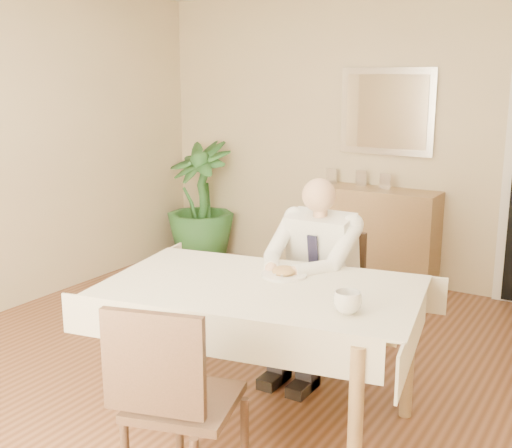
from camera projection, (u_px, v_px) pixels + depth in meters
The scene contains 16 objects.
room at pixel (224, 177), 3.68m from camera, with size 5.00×5.02×2.60m.
mirror at pixel (387, 112), 5.64m from camera, with size 0.86×0.04×0.76m.
dining_table at pixel (262, 299), 3.51m from camera, with size 1.90×1.32×0.75m.
chair_far at pixel (329, 288), 4.29m from camera, with size 0.45×0.45×0.85m.
chair_near at pixel (172, 394), 2.75m from camera, with size 0.55×0.56×0.94m.
seated_man at pixel (311, 268), 4.00m from camera, with size 0.48×0.72×1.24m.
plate at pixel (284, 275), 3.64m from camera, with size 0.26×0.26×0.02m, color white.
food at pixel (284, 271), 3.64m from camera, with size 0.14×0.14×0.06m, color olive.
knife at pixel (285, 276), 3.57m from camera, with size 0.01×0.01×0.13m, color silver.
fork at pixel (273, 274), 3.61m from camera, with size 0.01×0.01×0.13m, color silver.
coffee_mug at pixel (347, 302), 3.07m from camera, with size 0.14×0.14×0.11m, color white.
sideboard at pixel (375, 237), 5.77m from camera, with size 1.10×0.37×0.88m, color olive.
photo_frame_left at pixel (331, 176), 5.93m from camera, with size 0.10×0.02×0.14m, color silver.
photo_frame_center at pixel (361, 178), 5.82m from camera, with size 0.10×0.02×0.14m, color silver.
photo_frame_right at pixel (385, 181), 5.65m from camera, with size 0.10×0.02×0.14m, color silver.
potted_palm at pixel (200, 202), 6.51m from camera, with size 0.68×0.68×1.21m, color #235322.
Camera 1 is at (2.05, -3.01, 1.87)m, focal length 45.00 mm.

